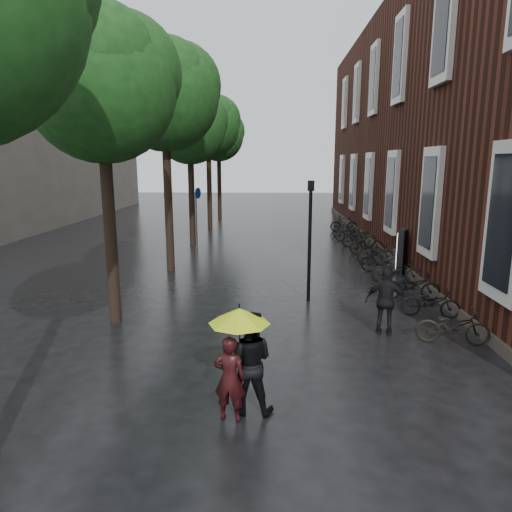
{
  "coord_description": "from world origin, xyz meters",
  "views": [
    {
      "loc": [
        0.22,
        -4.81,
        4.33
      ],
      "look_at": [
        -0.24,
        7.43,
        1.78
      ],
      "focal_mm": 32.0,
      "sensor_mm": 36.0,
      "label": 1
    }
  ],
  "objects_px": {
    "pedestrian_walking": "(386,301)",
    "ad_lightbox": "(401,251)",
    "parked_bicycles": "(375,253)",
    "lamp_post": "(310,229)",
    "person_burgundy": "(230,378)",
    "person_black": "(248,362)"
  },
  "relations": [
    {
      "from": "person_burgundy",
      "to": "ad_lightbox",
      "type": "height_order",
      "value": "ad_lightbox"
    },
    {
      "from": "person_black",
      "to": "pedestrian_walking",
      "type": "bearing_deg",
      "value": -126.27
    },
    {
      "from": "parked_bicycles",
      "to": "ad_lightbox",
      "type": "distance_m",
      "value": 1.69
    },
    {
      "from": "person_black",
      "to": "lamp_post",
      "type": "relative_size",
      "value": 0.49
    },
    {
      "from": "pedestrian_walking",
      "to": "ad_lightbox",
      "type": "relative_size",
      "value": 1.02
    },
    {
      "from": "person_black",
      "to": "pedestrian_walking",
      "type": "xyz_separation_m",
      "value": [
        3.28,
        3.79,
        -0.05
      ]
    },
    {
      "from": "person_burgundy",
      "to": "pedestrian_walking",
      "type": "relative_size",
      "value": 0.86
    },
    {
      "from": "pedestrian_walking",
      "to": "parked_bicycles",
      "type": "bearing_deg",
      "value": -85.99
    },
    {
      "from": "person_burgundy",
      "to": "lamp_post",
      "type": "distance_m",
      "value": 7.24
    },
    {
      "from": "person_burgundy",
      "to": "person_black",
      "type": "relative_size",
      "value": 0.81
    },
    {
      "from": "person_black",
      "to": "lamp_post",
      "type": "distance_m",
      "value": 6.86
    },
    {
      "from": "person_black",
      "to": "parked_bicycles",
      "type": "xyz_separation_m",
      "value": [
        4.8,
        12.08,
        -0.47
      ]
    },
    {
      "from": "pedestrian_walking",
      "to": "parked_bicycles",
      "type": "height_order",
      "value": "pedestrian_walking"
    },
    {
      "from": "pedestrian_walking",
      "to": "parked_bicycles",
      "type": "distance_m",
      "value": 8.44
    },
    {
      "from": "person_burgundy",
      "to": "ad_lightbox",
      "type": "distance_m",
      "value": 12.33
    },
    {
      "from": "lamp_post",
      "to": "pedestrian_walking",
      "type": "bearing_deg",
      "value": -57.73
    },
    {
      "from": "ad_lightbox",
      "to": "person_burgundy",
      "type": "bearing_deg",
      "value": -95.94
    },
    {
      "from": "lamp_post",
      "to": "ad_lightbox",
      "type": "bearing_deg",
      "value": 45.57
    },
    {
      "from": "person_burgundy",
      "to": "ad_lightbox",
      "type": "xyz_separation_m",
      "value": [
        5.81,
        10.88,
        0.11
      ]
    },
    {
      "from": "person_burgundy",
      "to": "lamp_post",
      "type": "bearing_deg",
      "value": -95.25
    },
    {
      "from": "parked_bicycles",
      "to": "lamp_post",
      "type": "relative_size",
      "value": 4.96
    },
    {
      "from": "person_burgundy",
      "to": "parked_bicycles",
      "type": "height_order",
      "value": "person_burgundy"
    }
  ]
}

